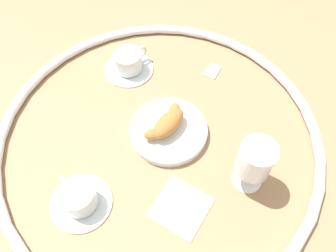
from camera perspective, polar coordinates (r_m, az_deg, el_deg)
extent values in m
plane|color=#997551|center=(0.85, -1.53, -2.15)|extent=(2.20, 2.20, 0.00)
torus|color=silver|center=(0.84, -1.55, -1.73)|extent=(0.79, 0.79, 0.02)
cylinder|color=silver|center=(0.85, 0.00, -0.77)|extent=(0.19, 0.19, 0.02)
torus|color=silver|center=(0.84, 0.00, -0.42)|extent=(0.19, 0.19, 0.01)
ellipsoid|color=#AD6B33|center=(0.82, 0.00, 0.56)|extent=(0.11, 0.07, 0.04)
ellipsoid|color=#AD6B33|center=(0.85, 1.10, 2.58)|extent=(0.05, 0.05, 0.03)
ellipsoid|color=#AD6B33|center=(0.81, -2.60, -1.20)|extent=(0.05, 0.04, 0.03)
cylinder|color=silver|center=(0.99, -6.44, 9.42)|extent=(0.14, 0.14, 0.01)
cylinder|color=silver|center=(0.97, -6.61, 10.64)|extent=(0.08, 0.08, 0.05)
cylinder|color=#937A60|center=(0.95, -6.74, 11.56)|extent=(0.07, 0.07, 0.01)
torus|color=silver|center=(0.98, -4.52, 12.04)|extent=(0.04, 0.01, 0.04)
cylinder|color=silver|center=(0.79, -14.15, -12.16)|extent=(0.14, 0.14, 0.01)
cylinder|color=silver|center=(0.77, -14.62, -11.32)|extent=(0.08, 0.08, 0.05)
cylinder|color=brown|center=(0.75, -14.99, -10.68)|extent=(0.07, 0.07, 0.01)
torus|color=silver|center=(0.78, -16.60, -8.97)|extent=(0.02, 0.04, 0.04)
cylinder|color=white|center=(0.81, 12.86, -8.57)|extent=(0.07, 0.07, 0.01)
cylinder|color=white|center=(0.79, 13.27, -7.65)|extent=(0.01, 0.01, 0.05)
cylinder|color=white|center=(0.73, 14.29, -5.33)|extent=(0.08, 0.08, 0.08)
cylinder|color=#E0CC4C|center=(0.74, 14.10, -5.75)|extent=(0.07, 0.07, 0.05)
cube|color=white|center=(0.98, 7.35, 9.04)|extent=(0.06, 0.05, 0.01)
cube|color=silver|center=(0.77, 2.15, -13.26)|extent=(0.14, 0.14, 0.01)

